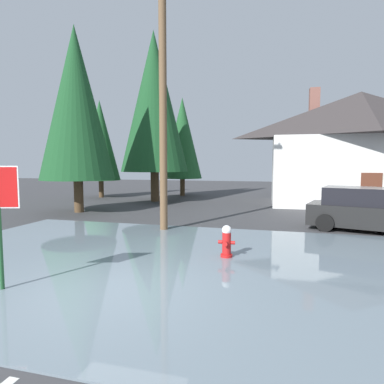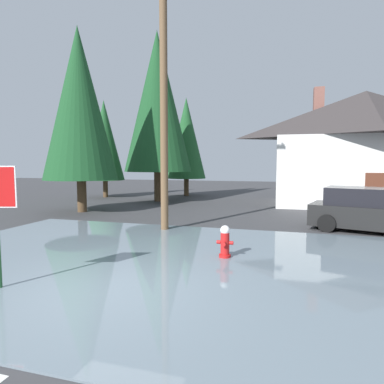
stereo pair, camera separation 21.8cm
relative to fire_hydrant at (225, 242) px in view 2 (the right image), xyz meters
name	(u,v)px [view 2 (the right image)]	position (x,y,z in m)	size (l,w,h in m)	color
ground_plane	(107,292)	(-1.85, -2.79, -0.48)	(80.00, 80.00, 0.10)	#38383A
flood_puddle	(153,261)	(-1.70, -0.79, -0.41)	(13.65, 9.14, 0.03)	slate
lane_stop_bar	(105,324)	(-1.15, -4.05, -0.43)	(3.89, 0.30, 0.01)	silver
fire_hydrant	(225,242)	(0.00, 0.00, 0.00)	(0.44, 0.38, 0.87)	red
utility_pole	(164,96)	(-2.83, 3.03, 4.47)	(1.60, 0.28, 9.44)	brown
house	(364,147)	(5.75, 12.92, 3.00)	(10.76, 6.11, 7.13)	silver
parked_car	(372,211)	(4.51, 4.80, 0.33)	(4.67, 2.89, 1.60)	black
pine_tree_tall_left	(158,102)	(-6.58, 11.74, 5.95)	(4.34, 4.34, 10.84)	#4C3823
pine_tree_mid_left	(186,138)	(-5.91, 15.82, 3.93)	(2.96, 2.96, 7.41)	#4C3823
pine_tree_short_left	(104,141)	(-11.26, 13.06, 3.68)	(2.80, 2.80, 6.99)	#4C3823
pine_tree_far_center	(79,104)	(-8.56, 6.22, 5.01)	(3.70, 3.70, 9.25)	#4C3823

